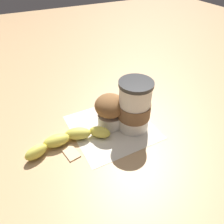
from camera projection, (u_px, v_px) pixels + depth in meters
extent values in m
plane|color=tan|center=(112.00, 127.00, 0.66)|extent=(3.00, 3.00, 0.00)
cube|color=beige|center=(112.00, 127.00, 0.66)|extent=(0.24, 0.24, 0.00)
cylinder|color=silver|center=(134.00, 107.00, 0.61)|extent=(0.09, 0.09, 0.14)
cylinder|color=#2D2D2D|center=(136.00, 84.00, 0.56)|extent=(0.09, 0.09, 0.01)
cylinder|color=brown|center=(134.00, 110.00, 0.62)|extent=(0.09, 0.09, 0.04)
cylinder|color=white|center=(111.00, 119.00, 0.65)|extent=(0.07, 0.07, 0.04)
ellipsoid|color=brown|center=(111.00, 105.00, 0.62)|extent=(0.09, 0.09, 0.06)
ellipsoid|color=#D6CC4C|center=(100.00, 132.00, 0.61)|extent=(0.06, 0.06, 0.04)
ellipsoid|color=#D6CC4C|center=(78.00, 134.00, 0.61)|extent=(0.08, 0.06, 0.04)
ellipsoid|color=#D6CC4C|center=(57.00, 140.00, 0.59)|extent=(0.07, 0.04, 0.04)
ellipsoid|color=#D6CC4C|center=(36.00, 152.00, 0.56)|extent=(0.07, 0.04, 0.04)
cube|color=#E0B27F|center=(71.00, 153.00, 0.57)|extent=(0.04, 0.05, 0.01)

